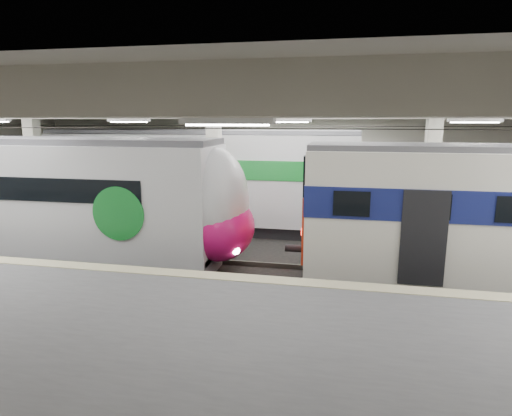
# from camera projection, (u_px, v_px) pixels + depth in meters

# --- Properties ---
(station_hall) EXTENTS (36.00, 24.00, 5.75)m
(station_hall) POSITION_uv_depth(u_px,v_px,m) (270.00, 185.00, 11.58)
(station_hall) COLOR black
(station_hall) RESTS_ON ground
(modern_emu) EXTENTS (13.48, 2.78, 4.36)m
(modern_emu) POSITION_uv_depth(u_px,v_px,m) (80.00, 203.00, 14.83)
(modern_emu) COLOR silver
(modern_emu) RESTS_ON ground
(far_train) EXTENTS (14.24, 3.09, 4.52)m
(far_train) POSITION_uv_depth(u_px,v_px,m) (200.00, 178.00, 19.58)
(far_train) COLOR silver
(far_train) RESTS_ON ground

